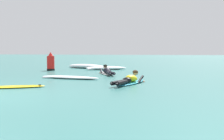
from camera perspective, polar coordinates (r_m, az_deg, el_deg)
ground_plane at (r=17.28m, az=-4.34°, el=-0.08°), size 120.00×120.00×0.00m
surfer_near at (r=10.27m, az=3.67°, el=-2.13°), size 1.08×2.49×0.53m
surfer_far at (r=14.37m, az=-1.01°, el=-0.36°), size 1.43×2.51×0.53m
drifting_surfboard at (r=9.82m, az=-20.08°, el=-3.28°), size 2.24×1.45×0.16m
whitewater_mid_left at (r=17.78m, az=-1.25°, el=0.40°), size 2.70×1.43×0.23m
whitewater_mid_right at (r=12.34m, az=-8.71°, el=-1.51°), size 2.87×1.01×0.13m
whitewater_far_band at (r=19.27m, az=-5.29°, el=0.76°), size 3.13×1.79×0.30m
channel_marker_buoy at (r=17.51m, az=-12.54°, el=1.41°), size 0.48×0.48×1.14m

